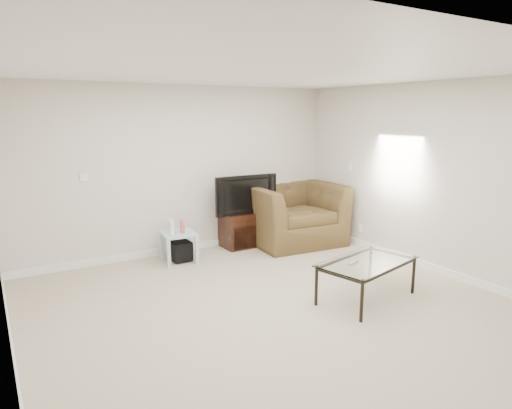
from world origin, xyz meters
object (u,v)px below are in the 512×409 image
tv_stand (243,229)px  side_table (179,247)px  subwoofer (181,251)px  coffee_table (366,280)px  recliner (293,204)px  television (243,194)px

tv_stand → side_table: (-1.17, -0.23, -0.06)m
subwoofer → coffee_table: 2.71m
recliner → subwoofer: bearing=-175.8°
subwoofer → recliner: (1.95, -0.01, 0.49)m
side_table → subwoofer: side_table is taller
side_table → recliner: recliner is taller
television → subwoofer: bearing=-170.0°
television → recliner: (0.81, -0.20, -0.21)m
side_table → tv_stand: bearing=11.1°
tv_stand → recliner: recliner is taller
side_table → subwoofer: size_ratio=1.64×
tv_stand → side_table: 1.19m
tv_stand → coffee_table: size_ratio=0.57×
television → coffee_table: 2.65m
recliner → tv_stand: bearing=168.8°
side_table → recliner: 2.03m
tv_stand → television: bearing=-90.0°
side_table → coffee_table: (1.32, -2.37, 0.01)m
subwoofer → recliner: bearing=-0.4°
recliner → coffee_table: 2.49m
side_table → coffee_table: coffee_table is taller
tv_stand → subwoofer: bearing=-169.9°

